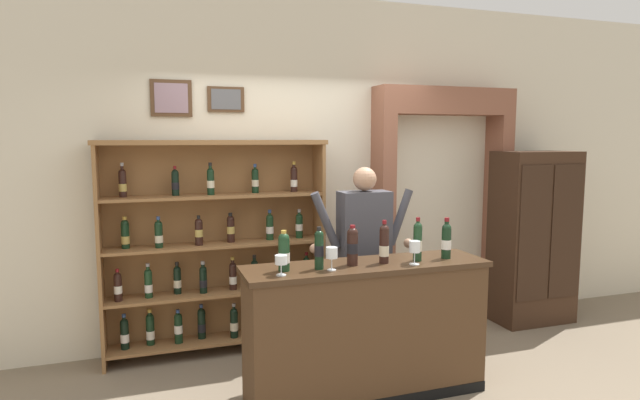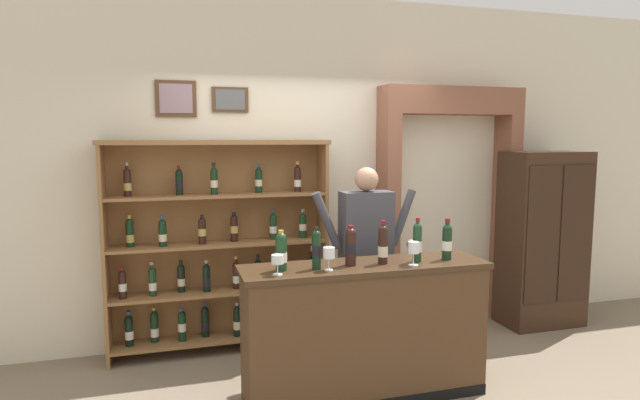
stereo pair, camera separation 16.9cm
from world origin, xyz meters
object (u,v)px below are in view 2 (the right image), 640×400
at_px(wine_shelf, 219,244).
at_px(tasting_bottle_vin_santo, 351,245).
at_px(tasting_bottle_rosso, 417,242).
at_px(wine_glass_right, 277,260).
at_px(tasting_bottle_prosecco, 383,244).
at_px(tasting_bottle_bianco, 316,248).
at_px(shopkeeper, 366,242).
at_px(tasting_bottle_chianti, 447,241).
at_px(side_cabinet, 543,239).
at_px(wine_glass_center, 329,254).
at_px(tasting_counter, 365,331).
at_px(wine_glass_spare, 414,248).
at_px(tasting_bottle_grappa, 281,251).

relative_size(wine_shelf, tasting_bottle_vin_santo, 6.74).
height_order(tasting_bottle_rosso, wine_glass_right, tasting_bottle_rosso).
bearing_deg(tasting_bottle_prosecco, wine_glass_right, -173.01).
xyz_separation_m(tasting_bottle_bianco, tasting_bottle_vin_santo, (0.26, 0.03, -0.00)).
relative_size(shopkeeper, tasting_bottle_chianti, 5.37).
bearing_deg(wine_shelf, tasting_bottle_bianco, -65.80).
bearing_deg(side_cabinet, wine_glass_right, -160.21).
bearing_deg(side_cabinet, tasting_bottle_chianti, -149.44).
relative_size(tasting_bottle_rosso, wine_glass_right, 2.38).
height_order(tasting_bottle_vin_santo, tasting_bottle_rosso, tasting_bottle_rosso).
bearing_deg(side_cabinet, wine_glass_center, -158.09).
relative_size(tasting_bottle_bianco, tasting_bottle_prosecco, 0.94).
height_order(tasting_bottle_prosecco, wine_glass_center, tasting_bottle_prosecco).
bearing_deg(tasting_bottle_vin_santo, shopkeeper, 59.63).
relative_size(tasting_counter, tasting_bottle_prosecco, 5.74).
xyz_separation_m(tasting_bottle_prosecco, tasting_bottle_rosso, (0.27, -0.01, 0.01)).
height_order(side_cabinet, tasting_bottle_bianco, side_cabinet).
bearing_deg(wine_glass_spare, wine_glass_center, 176.95).
distance_m(wine_glass_right, wine_glass_center, 0.37).
bearing_deg(shopkeeper, tasting_bottle_chianti, -55.98).
relative_size(side_cabinet, wine_glass_right, 12.96).
height_order(tasting_bottle_grappa, tasting_bottle_vin_santo, tasting_bottle_vin_santo).
bearing_deg(side_cabinet, tasting_bottle_prosecco, -155.92).
relative_size(tasting_bottle_chianti, wine_glass_spare, 1.80).
relative_size(tasting_counter, tasting_bottle_rosso, 5.58).
xyz_separation_m(tasting_bottle_vin_santo, wine_glass_center, (-0.19, -0.09, -0.03)).
height_order(tasting_bottle_grappa, wine_glass_spare, tasting_bottle_grappa).
height_order(tasting_bottle_grappa, tasting_bottle_prosecco, tasting_bottle_prosecco).
bearing_deg(shopkeeper, wine_glass_right, -142.09).
relative_size(tasting_bottle_bianco, tasting_bottle_chianti, 0.96).
distance_m(tasting_counter, shopkeeper, 0.83).
height_order(side_cabinet, tasting_bottle_vin_santo, side_cabinet).
height_order(tasting_bottle_bianco, wine_glass_right, tasting_bottle_bianco).
distance_m(tasting_counter, tasting_bottle_bianco, 0.76).
relative_size(tasting_bottle_bianco, wine_glass_center, 1.84).
height_order(tasting_bottle_vin_santo, tasting_bottle_prosecco, tasting_bottle_prosecco).
distance_m(tasting_bottle_bianco, tasting_bottle_vin_santo, 0.27).
bearing_deg(tasting_counter, tasting_bottle_chianti, -2.92).
bearing_deg(tasting_bottle_prosecco, tasting_bottle_vin_santo, 176.16).
bearing_deg(tasting_bottle_chianti, wine_glass_right, -176.09).
xyz_separation_m(side_cabinet, tasting_bottle_vin_santo, (-2.43, -0.96, 0.26)).
bearing_deg(tasting_bottle_rosso, wine_glass_spare, -128.45).
xyz_separation_m(wine_shelf, tasting_counter, (0.94, -1.20, -0.48)).
bearing_deg(tasting_bottle_bianco, wine_glass_right, -164.57).
distance_m(tasting_bottle_prosecco, tasting_bottle_rosso, 0.27).
xyz_separation_m(tasting_bottle_grappa, tasting_bottle_vin_santo, (0.51, 0.00, 0.01)).
height_order(side_cabinet, tasting_bottle_rosso, side_cabinet).
bearing_deg(tasting_counter, side_cabinet, 22.39).
distance_m(tasting_bottle_prosecco, wine_glass_right, 0.81).
xyz_separation_m(side_cabinet, tasting_bottle_bianco, (-2.69, -0.99, 0.26)).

